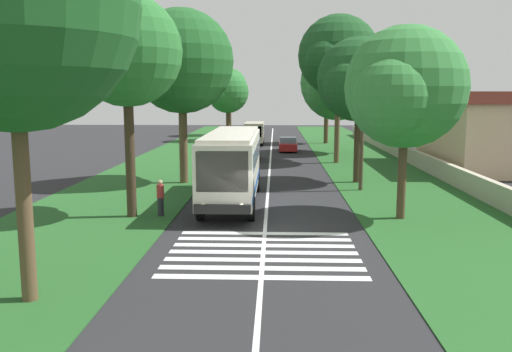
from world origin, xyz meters
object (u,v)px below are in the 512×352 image
roadside_tree_left_2 (227,93)px  roadside_tree_right_1 (325,85)px  trailing_car_1 (288,145)px  roadside_tree_left_4 (2,13)px  utility_pole (362,123)px  roadside_building (497,130)px  roadside_tree_right_0 (357,82)px  roadside_tree_left_3 (125,54)px  roadside_tree_right_3 (337,58)px  trailing_minibus_0 (254,131)px  roadside_tree_left_0 (180,64)px  roadside_tree_right_2 (337,84)px  roadside_tree_right_4 (402,91)px  pedestrian (160,197)px  coach_bus (232,163)px  trailing_car_0 (249,152)px  roadside_tree_left_1 (228,87)px

roadside_tree_left_2 → roadside_tree_right_1: 12.00m
trailing_car_1 → roadside_tree_left_4: 41.84m
utility_pole → roadside_building: (10.30, -11.90, -1.01)m
roadside_tree_right_0 → roadside_tree_right_1: size_ratio=0.98×
roadside_tree_right_1 → utility_pole: 31.55m
roadside_tree_left_3 → roadside_tree_right_3: roadside_tree_right_3 is taller
roadside_tree_left_2 → utility_pole: roadside_tree_left_2 is taller
trailing_minibus_0 → roadside_building: size_ratio=0.45×
roadside_tree_right_0 → roadside_building: roadside_tree_right_0 is taller
trailing_car_1 → roadside_tree_left_3: bearing=165.1°
roadside_tree_left_0 → roadside_tree_right_3: 15.49m
roadside_tree_left_4 → roadside_tree_right_0: (20.94, -12.10, -1.24)m
roadside_tree_right_2 → roadside_tree_right_4: roadside_tree_right_2 is taller
roadside_tree_right_1 → roadside_tree_right_2: 10.68m
pedestrian → trailing_car_1: bearing=-12.5°
roadside_tree_left_2 → roadside_tree_right_3: (-20.96, -10.85, 2.75)m
roadside_tree_left_4 → roadside_tree_right_3: size_ratio=0.92×
roadside_tree_left_3 → roadside_tree_right_2: (28.15, -12.56, -0.80)m
coach_bus → trailing_car_0: 19.01m
roadside_tree_left_0 → roadside_tree_right_4: size_ratio=1.26×
trailing_car_1 → pedestrian: pedestrian is taller
coach_bus → utility_pole: 8.52m
roadside_tree_left_2 → roadside_tree_right_3: roadside_tree_right_3 is taller
trailing_minibus_0 → roadside_tree_right_2: 13.14m
roadside_tree_left_4 → roadside_tree_right_3: roadside_tree_right_3 is taller
trailing_car_0 → roadside_tree_right_1: roadside_tree_right_1 is taller
trailing_car_1 → pedestrian: 30.57m
roadside_tree_right_2 → roadside_tree_right_3: size_ratio=0.86×
roadside_tree_left_4 → roadside_tree_left_1: bearing=-0.4°
roadside_tree_right_0 → roadside_building: (7.21, -11.82, -3.48)m
roadside_tree_right_1 → roadside_tree_right_4: bearing=179.8°
trailing_minibus_0 → roadside_tree_right_2: size_ratio=0.58×
trailing_car_1 → roadside_tree_left_3: (-29.99, 7.99, 6.76)m
roadside_tree_left_2 → roadside_tree_right_2: 17.95m
trailing_car_0 → trailing_minibus_0: bearing=0.5°
roadside_tree_left_3 → roadside_tree_right_4: (0.16, -12.33, -1.63)m
roadside_tree_right_3 → roadside_tree_left_2: bearing=27.4°
trailing_car_0 → roadside_tree_right_3: 10.85m
coach_bus → trailing_car_1: coach_bus is taller
roadside_tree_left_1 → utility_pole: roadside_tree_left_1 is taller
roadside_tree_right_2 → roadside_tree_left_3: bearing=156.0°
roadside_tree_left_2 → roadside_tree_left_0: bearing=179.8°
trailing_minibus_0 → roadside_tree_right_0: 28.03m
roadside_tree_left_1 → roadside_tree_right_3: (-30.02, -11.48, 1.83)m
trailing_car_1 → roadside_tree_right_0: size_ratio=0.47×
roadside_tree_right_1 → pedestrian: size_ratio=5.57×
coach_bus → roadside_tree_right_3: (17.38, -7.20, 6.44)m
roadside_tree_right_2 → roadside_tree_left_4: bearing=161.7°
roadside_tree_right_0 → pedestrian: size_ratio=5.46×
trailing_car_1 → roadside_tree_left_1: (20.80, 7.77, 6.09)m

